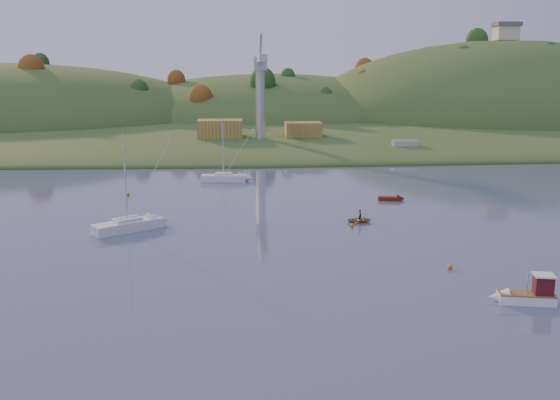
{
  "coord_description": "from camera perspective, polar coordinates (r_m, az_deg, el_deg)",
  "views": [
    {
      "loc": [
        -4.13,
        -33.59,
        19.32
      ],
      "look_at": [
        1.01,
        38.48,
        4.24
      ],
      "focal_mm": 40.0,
      "sensor_mm": 36.0,
      "label": 1
    }
  ],
  "objects": [
    {
      "name": "hilltop_house",
      "position": [
        249.56,
        19.99,
        14.34
      ],
      "size": [
        9.0,
        7.0,
        6.45
      ],
      "color": "beige",
      "rests_on": "hill_right"
    },
    {
      "name": "shed_west",
      "position": [
        157.31,
        -5.5,
        6.44
      ],
      "size": [
        11.0,
        8.0,
        4.8
      ],
      "primitive_type": "cube",
      "color": "olive",
      "rests_on": "wharf"
    },
    {
      "name": "sailboat_far",
      "position": [
        111.12,
        -5.17,
        2.1
      ],
      "size": [
        8.11,
        3.2,
        10.96
      ],
      "rotation": [
        0.0,
        0.0,
        -0.11
      ],
      "color": "silver",
      "rests_on": "ground"
    },
    {
      "name": "work_vessel",
      "position": [
        148.01,
        11.32,
        4.53
      ],
      "size": [
        13.33,
        4.87,
        3.42
      ],
      "rotation": [
        0.0,
        0.0,
        -0.01
      ],
      "color": "slate",
      "rests_on": "ground"
    },
    {
      "name": "far_shore",
      "position": [
        264.33,
        -3.2,
        7.58
      ],
      "size": [
        620.0,
        220.0,
        1.5
      ],
      "primitive_type": "cube",
      "color": "#334F1F",
      "rests_on": "ground"
    },
    {
      "name": "hillside_trees",
      "position": [
        219.48,
        -3.0,
        6.72
      ],
      "size": [
        280.0,
        50.0,
        32.0
      ],
      "primitive_type": null,
      "color": "#214217",
      "rests_on": "ground"
    },
    {
      "name": "dock_crane",
      "position": [
        152.12,
        -1.8,
        10.97
      ],
      "size": [
        3.2,
        28.0,
        20.3
      ],
      "color": "#B7B7BC",
      "rests_on": "wharf"
    },
    {
      "name": "wharf",
      "position": [
        156.91,
        -0.71,
        5.16
      ],
      "size": [
        42.0,
        16.0,
        2.4
      ],
      "primitive_type": "cube",
      "color": "slate",
      "rests_on": "ground"
    },
    {
      "name": "red_tender",
      "position": [
        95.88,
        10.45,
        0.14
      ],
      "size": [
        4.19,
        1.96,
        1.37
      ],
      "rotation": [
        0.0,
        0.0,
        -0.15
      ],
      "color": "#54190C",
      "rests_on": "ground"
    },
    {
      "name": "hill_center",
      "position": [
        244.76,
        -0.76,
        7.26
      ],
      "size": [
        140.0,
        120.0,
        36.0
      ],
      "primitive_type": "ellipsoid",
      "color": "#334F1F",
      "rests_on": "ground"
    },
    {
      "name": "shed_east",
      "position": [
        159.22,
        2.13,
        6.4
      ],
      "size": [
        9.0,
        7.0,
        4.0
      ],
      "primitive_type": "cube",
      "color": "olive",
      "rests_on": "wharf"
    },
    {
      "name": "buoy_0",
      "position": [
        64.21,
        15.28,
        -5.92
      ],
      "size": [
        0.5,
        0.5,
        0.5
      ],
      "primitive_type": "sphere",
      "color": "orange",
      "rests_on": "ground"
    },
    {
      "name": "buoy_1",
      "position": [
        78.76,
        6.6,
        -2.3
      ],
      "size": [
        0.5,
        0.5,
        0.5
      ],
      "primitive_type": "sphere",
      "color": "orange",
      "rests_on": "ground"
    },
    {
      "name": "buoy_3",
      "position": [
        100.78,
        -13.72,
        0.54
      ],
      "size": [
        0.5,
        0.5,
        0.5
      ],
      "primitive_type": "sphere",
      "color": "orange",
      "rests_on": "ground"
    },
    {
      "name": "sailboat_near",
      "position": [
        78.67,
        -13.75,
        -2.2
      ],
      "size": [
        8.54,
        7.12,
        11.99
      ],
      "rotation": [
        0.0,
        0.0,
        0.62
      ],
      "color": "white",
      "rests_on": "ground"
    },
    {
      "name": "shore_slope",
      "position": [
        199.57,
        -2.89,
        6.22
      ],
      "size": [
        640.0,
        150.0,
        7.0
      ],
      "primitive_type": "ellipsoid",
      "color": "#334F1F",
      "rests_on": "ground"
    },
    {
      "name": "canoe",
      "position": [
        81.32,
        7.33,
        -1.82
      ],
      "size": [
        3.45,
        2.7,
        0.65
      ],
      "primitive_type": "imported",
      "rotation": [
        0.0,
        0.0,
        1.73
      ],
      "color": "#A08358",
      "rests_on": "ground"
    },
    {
      "name": "paddler",
      "position": [
        81.22,
        7.34,
        -1.54
      ],
      "size": [
        0.43,
        0.58,
        1.46
      ],
      "primitive_type": "imported",
      "rotation": [
        0.0,
        0.0,
        1.73
      ],
      "color": "black",
      "rests_on": "ground"
    },
    {
      "name": "hill_right",
      "position": [
        249.91,
        19.45,
        6.69
      ],
      "size": [
        150.0,
        130.0,
        60.0
      ],
      "primitive_type": "ellipsoid",
      "color": "#334F1F",
      "rests_on": "ground"
    },
    {
      "name": "fishing_boat",
      "position": [
        57.05,
        21.27,
        -8.04
      ],
      "size": [
        5.61,
        2.71,
        3.44
      ],
      "rotation": [
        0.0,
        0.0,
        2.94
      ],
      "color": "white",
      "rests_on": "ground"
    }
  ]
}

